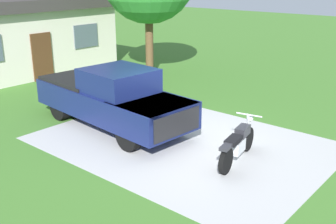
{
  "coord_description": "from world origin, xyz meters",
  "views": [
    {
      "loc": [
        -8.41,
        -6.53,
        4.54
      ],
      "look_at": [
        -0.25,
        0.35,
        0.9
      ],
      "focal_mm": 43.32,
      "sensor_mm": 36.0,
      "label": 1
    }
  ],
  "objects": [
    {
      "name": "ground_plane",
      "position": [
        0.0,
        0.0,
        0.0
      ],
      "size": [
        80.0,
        80.0,
        0.0
      ],
      "primitive_type": "plane",
      "color": "#3F7129"
    },
    {
      "name": "driveway_pad",
      "position": [
        0.0,
        0.0,
        0.0
      ],
      "size": [
        5.82,
        7.87,
        0.01
      ],
      "primitive_type": "cube",
      "color": "#AFAFAF",
      "rests_on": "ground"
    },
    {
      "name": "motorcycle",
      "position": [
        -0.06,
        -1.8,
        0.47
      ],
      "size": [
        2.19,
        0.77,
        1.09
      ],
      "color": "black",
      "rests_on": "ground"
    },
    {
      "name": "pickup_truck",
      "position": [
        -0.39,
        2.56,
        0.95
      ],
      "size": [
        2.45,
        5.76,
        1.9
      ],
      "color": "black",
      "rests_on": "ground"
    },
    {
      "name": "neighbor_house",
      "position": [
        1.64,
        11.83,
        1.79
      ],
      "size": [
        9.6,
        5.6,
        3.5
      ],
      "color": "beige",
      "rests_on": "ground"
    }
  ]
}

